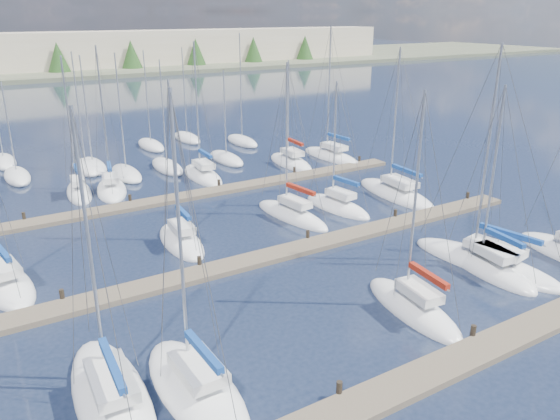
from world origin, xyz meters
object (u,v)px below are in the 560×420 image
sailboat_e (488,268)px  sailboat_n (79,192)px  sailboat_c (196,387)px  sailboat_j (181,241)px  sailboat_o (112,190)px  sailboat_d (413,308)px  sailboat_l (337,207)px  sailboat_m (396,194)px  sailboat_f (485,263)px  sailboat_k (292,215)px  sailboat_q (291,162)px  sailboat_h (5,285)px  sailboat_b (112,398)px  sailboat_r (331,156)px  sailboat_p (203,175)px

sailboat_e → sailboat_n: (-17.87, 28.22, 0.02)m
sailboat_c → sailboat_e: bearing=2.1°
sailboat_e → sailboat_j: sailboat_e is taller
sailboat_o → sailboat_d: sailboat_o is taller
sailboat_e → sailboat_l: sailboat_e is taller
sailboat_n → sailboat_m: 27.27m
sailboat_f → sailboat_k: sailboat_f is taller
sailboat_q → sailboat_h: bearing=-149.0°
sailboat_l → sailboat_m: bearing=-6.1°
sailboat_b → sailboat_q: size_ratio=1.13×
sailboat_e → sailboat_j: bearing=143.5°
sailboat_f → sailboat_b: 23.28m
sailboat_e → sailboat_k: 14.92m
sailboat_h → sailboat_f: sailboat_f is taller
sailboat_b → sailboat_r: sailboat_r is taller
sailboat_p → sailboat_h: size_ratio=1.10×
sailboat_d → sailboat_q: (10.40, 28.21, -0.01)m
sailboat_n → sailboat_l: sailboat_n is taller
sailboat_p → sailboat_f: sailboat_f is taller
sailboat_l → sailboat_q: size_ratio=0.96×
sailboat_e → sailboat_r: (8.18, 26.94, 0.00)m
sailboat_d → sailboat_b: bearing=-177.4°
sailboat_m → sailboat_d: bearing=-125.4°
sailboat_l → sailboat_r: sailboat_r is taller
sailboat_o → sailboat_r: size_ratio=0.91×
sailboat_p → sailboat_q: sailboat_p is taller
sailboat_o → sailboat_l: sailboat_o is taller
sailboat_h → sailboat_q: size_ratio=1.07×
sailboat_f → sailboat_r: size_ratio=0.98×
sailboat_h → sailboat_f: 28.63m
sailboat_d → sailboat_r: (15.48, 28.04, -0.00)m
sailboat_f → sailboat_q: bearing=74.3°
sailboat_n → sailboat_j: 14.98m
sailboat_k → sailboat_l: bearing=-10.5°
sailboat_p → sailboat_n: 11.27m
sailboat_b → sailboat_r: 41.00m
sailboat_f → sailboat_q: 26.68m
sailboat_f → sailboat_k: size_ratio=1.14×
sailboat_p → sailboat_q: bearing=1.5°
sailboat_h → sailboat_n: sailboat_n is taller
sailboat_j → sailboat_k: 9.14m
sailboat_e → sailboat_h: sailboat_h is taller
sailboat_p → sailboat_n: (-11.25, 0.74, 0.02)m
sailboat_e → sailboat_o: size_ratio=0.91×
sailboat_h → sailboat_n: bearing=56.0°
sailboat_p → sailboat_k: bearing=-80.4°
sailboat_f → sailboat_j: bearing=128.5°
sailboat_d → sailboat_f: bearing=19.0°
sailboat_d → sailboat_j: (-7.05, 14.76, -0.00)m
sailboat_o → sailboat_f: size_ratio=0.93×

